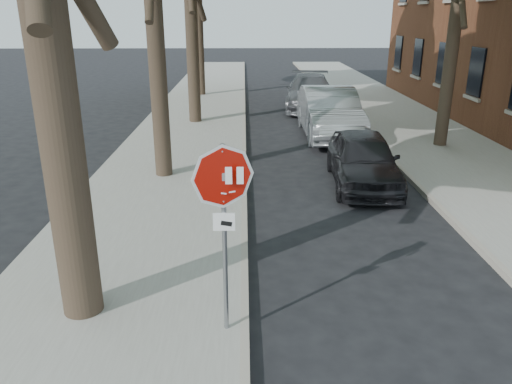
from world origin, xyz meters
TOP-DOWN VIEW (x-y plane):
  - ground at (0.00, 0.00)m, footprint 120.00×120.00m
  - sidewalk_left at (-2.50, 12.00)m, footprint 4.00×55.00m
  - sidewalk_right at (6.00, 12.00)m, footprint 4.00×55.00m
  - curb_left at (-0.45, 12.00)m, footprint 0.12×55.00m
  - curb_right at (3.95, 12.00)m, footprint 0.12×55.00m
  - stop_sign at (-0.70, -0.03)m, footprint 0.76×0.34m
  - car_a at (2.60, 6.37)m, footprint 1.90×4.12m
  - car_b at (2.60, 11.77)m, footprint 1.83×5.22m
  - car_c at (2.60, 17.31)m, footprint 2.74×5.49m

SIDE VIEW (x-z plane):
  - ground at x=0.00m, z-range 0.00..0.00m
  - sidewalk_left at x=-2.50m, z-range 0.00..0.12m
  - sidewalk_right at x=6.00m, z-range 0.00..0.12m
  - curb_left at x=-0.45m, z-range 0.00..0.13m
  - curb_right at x=3.95m, z-range 0.00..0.13m
  - car_a at x=2.60m, z-range 0.00..1.37m
  - car_c at x=2.60m, z-range 0.00..1.53m
  - car_b at x=2.60m, z-range 0.00..1.72m
  - stop_sign at x=-0.70m, z-range 0.64..3.25m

